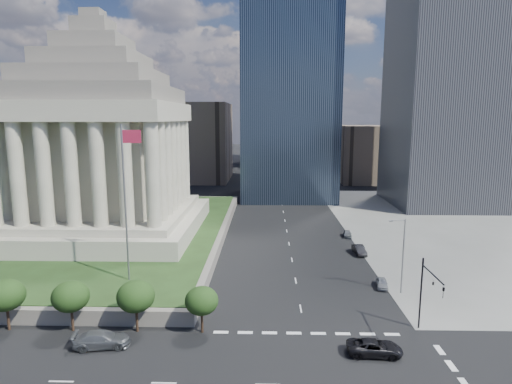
{
  "coord_description": "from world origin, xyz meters",
  "views": [
    {
      "loc": [
        -4.2,
        -28.4,
        22.6
      ],
      "look_at": [
        -5.38,
        19.84,
        14.27
      ],
      "focal_mm": 30.0,
      "sensor_mm": 36.0,
      "label": 1
    }
  ],
  "objects_px": {
    "parked_sedan_mid": "(359,250)",
    "street_lamp_north": "(402,252)",
    "traffic_signal_ne": "(428,289)",
    "parked_sedan_near": "(382,283)",
    "pickup_truck": "(375,348)",
    "flagpole": "(126,195)",
    "war_memorial": "(100,125)",
    "suv_grey": "(102,339)",
    "parked_sedan_far": "(347,234)"
  },
  "relations": [
    {
      "from": "parked_sedan_near",
      "to": "traffic_signal_ne",
      "type": "bearing_deg",
      "value": -75.85
    },
    {
      "from": "war_memorial",
      "to": "parked_sedan_far",
      "type": "xyz_separation_m",
      "value": [
        45.5,
        3.88,
        -20.77
      ]
    },
    {
      "from": "pickup_truck",
      "to": "parked_sedan_far",
      "type": "relative_size",
      "value": 1.44
    },
    {
      "from": "street_lamp_north",
      "to": "parked_sedan_far",
      "type": "relative_size",
      "value": 2.71
    },
    {
      "from": "street_lamp_north",
      "to": "parked_sedan_mid",
      "type": "relative_size",
      "value": 2.22
    },
    {
      "from": "parked_sedan_mid",
      "to": "parked_sedan_far",
      "type": "bearing_deg",
      "value": 86.21
    },
    {
      "from": "flagpole",
      "to": "parked_sedan_near",
      "type": "xyz_separation_m",
      "value": [
        33.33,
        2.82,
        -12.51
      ]
    },
    {
      "from": "flagpole",
      "to": "parked_sedan_far",
      "type": "bearing_deg",
      "value": 39.92
    },
    {
      "from": "flagpole",
      "to": "suv_grey",
      "type": "bearing_deg",
      "value": -84.61
    },
    {
      "from": "traffic_signal_ne",
      "to": "suv_grey",
      "type": "relative_size",
      "value": 1.43
    },
    {
      "from": "traffic_signal_ne",
      "to": "parked_sedan_near",
      "type": "xyz_separation_m",
      "value": [
        -1.0,
        13.13,
        -4.64
      ]
    },
    {
      "from": "suv_grey",
      "to": "war_memorial",
      "type": "bearing_deg",
      "value": 11.2
    },
    {
      "from": "traffic_signal_ne",
      "to": "parked_sedan_far",
      "type": "height_order",
      "value": "traffic_signal_ne"
    },
    {
      "from": "war_memorial",
      "to": "parked_sedan_far",
      "type": "relative_size",
      "value": 10.57
    },
    {
      "from": "street_lamp_north",
      "to": "parked_sedan_far",
      "type": "distance_m",
      "value": 27.41
    },
    {
      "from": "war_memorial",
      "to": "parked_sedan_far",
      "type": "distance_m",
      "value": 50.17
    },
    {
      "from": "street_lamp_north",
      "to": "parked_sedan_near",
      "type": "bearing_deg",
      "value": 135.06
    },
    {
      "from": "street_lamp_north",
      "to": "pickup_truck",
      "type": "distance_m",
      "value": 17.27
    },
    {
      "from": "flagpole",
      "to": "pickup_truck",
      "type": "relative_size",
      "value": 3.76
    },
    {
      "from": "parked_sedan_mid",
      "to": "street_lamp_north",
      "type": "bearing_deg",
      "value": -87.35
    },
    {
      "from": "suv_grey",
      "to": "parked_sedan_mid",
      "type": "xyz_separation_m",
      "value": [
        32.08,
        30.43,
        -0.07
      ]
    },
    {
      "from": "suv_grey",
      "to": "parked_sedan_near",
      "type": "xyz_separation_m",
      "value": [
        32.08,
        16.06,
        -0.2
      ]
    },
    {
      "from": "parked_sedan_near",
      "to": "parked_sedan_mid",
      "type": "bearing_deg",
      "value": 99.8
    },
    {
      "from": "war_memorial",
      "to": "street_lamp_north",
      "type": "xyz_separation_m",
      "value": [
        47.33,
        -23.0,
        -15.74
      ]
    },
    {
      "from": "street_lamp_north",
      "to": "parked_sedan_near",
      "type": "xyz_separation_m",
      "value": [
        -1.83,
        1.82,
        -5.05
      ]
    },
    {
      "from": "suv_grey",
      "to": "parked_sedan_near",
      "type": "height_order",
      "value": "suv_grey"
    },
    {
      "from": "war_memorial",
      "to": "suv_grey",
      "type": "distance_m",
      "value": 44.61
    },
    {
      "from": "parked_sedan_near",
      "to": "parked_sedan_mid",
      "type": "xyz_separation_m",
      "value": [
        0.0,
        14.37,
        0.13
      ]
    },
    {
      "from": "street_lamp_north",
      "to": "pickup_truck",
      "type": "relative_size",
      "value": 1.88
    },
    {
      "from": "parked_sedan_near",
      "to": "war_memorial",
      "type": "bearing_deg",
      "value": 164.84
    },
    {
      "from": "war_memorial",
      "to": "parked_sedan_near",
      "type": "distance_m",
      "value": 54.32
    },
    {
      "from": "flagpole",
      "to": "street_lamp_north",
      "type": "height_order",
      "value": "flagpole"
    },
    {
      "from": "war_memorial",
      "to": "suv_grey",
      "type": "bearing_deg",
      "value": -70.18
    },
    {
      "from": "war_memorial",
      "to": "pickup_truck",
      "type": "bearing_deg",
      "value": -43.29
    },
    {
      "from": "pickup_truck",
      "to": "suv_grey",
      "type": "xyz_separation_m",
      "value": [
        -26.91,
        0.77,
        0.07
      ]
    },
    {
      "from": "traffic_signal_ne",
      "to": "suv_grey",
      "type": "height_order",
      "value": "traffic_signal_ne"
    },
    {
      "from": "flagpole",
      "to": "parked_sedan_mid",
      "type": "bearing_deg",
      "value": 27.29
    },
    {
      "from": "flagpole",
      "to": "parked_sedan_near",
      "type": "bearing_deg",
      "value": 4.84
    },
    {
      "from": "flagpole",
      "to": "parked_sedan_near",
      "type": "distance_m",
      "value": 35.71
    },
    {
      "from": "parked_sedan_far",
      "to": "suv_grey",
      "type": "bearing_deg",
      "value": -121.36
    },
    {
      "from": "suv_grey",
      "to": "flagpole",
      "type": "bearing_deg",
      "value": -3.23
    },
    {
      "from": "war_memorial",
      "to": "pickup_truck",
      "type": "distance_m",
      "value": 59.14
    },
    {
      "from": "parked_sedan_near",
      "to": "flagpole",
      "type": "bearing_deg",
      "value": -165.36
    },
    {
      "from": "flagpole",
      "to": "street_lamp_north",
      "type": "relative_size",
      "value": 2.0
    },
    {
      "from": "parked_sedan_mid",
      "to": "traffic_signal_ne",
      "type": "bearing_deg",
      "value": -91.7
    },
    {
      "from": "traffic_signal_ne",
      "to": "parked_sedan_near",
      "type": "height_order",
      "value": "traffic_signal_ne"
    },
    {
      "from": "war_memorial",
      "to": "parked_sedan_mid",
      "type": "bearing_deg",
      "value": -8.5
    },
    {
      "from": "street_lamp_north",
      "to": "pickup_truck",
      "type": "xyz_separation_m",
      "value": [
        -6.99,
        -15.0,
        -4.92
      ]
    },
    {
      "from": "parked_sedan_far",
      "to": "traffic_signal_ne",
      "type": "bearing_deg",
      "value": -81.9
    },
    {
      "from": "flagpole",
      "to": "traffic_signal_ne",
      "type": "xyz_separation_m",
      "value": [
        34.33,
        -10.3,
        -7.86
      ]
    }
  ]
}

